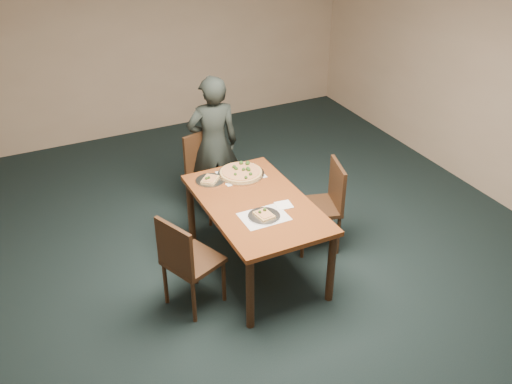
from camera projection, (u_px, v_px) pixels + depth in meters
name	position (u px, v px, depth m)	size (l,w,h in m)	color
ground	(280.00, 294.00, 5.18)	(8.00, 8.00, 0.00)	black
room_shell	(285.00, 117.00, 4.29)	(8.00, 8.00, 8.00)	tan
dining_table	(256.00, 210.00, 5.18)	(0.90, 1.50, 0.75)	#612C13
chair_far	(207.00, 169.00, 6.15)	(0.52, 0.52, 0.91)	black
chair_left	(186.00, 259.00, 4.79)	(0.55, 0.55, 0.91)	black
chair_right	(325.00, 201.00, 5.58)	(0.52, 0.52, 0.91)	black
diner	(213.00, 145.00, 6.09)	(0.56, 0.37, 1.53)	black
placemat_main	(241.00, 174.00, 5.56)	(0.42, 0.32, 0.00)	white
placemat_near	(264.00, 217.00, 4.91)	(0.40, 0.30, 0.00)	white
pizza_pan	(241.00, 172.00, 5.55)	(0.46, 0.46, 0.07)	silver
slice_plate_near	(264.00, 215.00, 4.91)	(0.28, 0.28, 0.06)	silver
slice_plate_far	(210.00, 180.00, 5.44)	(0.28, 0.28, 0.06)	silver
napkin	(284.00, 205.00, 5.07)	(0.14, 0.14, 0.01)	white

